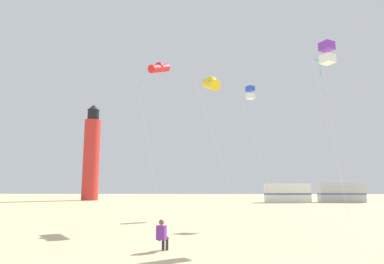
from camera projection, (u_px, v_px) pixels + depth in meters
name	position (u px, v px, depth m)	size (l,w,h in m)	color
kite_flyer_standing	(162.00, 234.00, 12.73)	(0.44, 0.56, 1.16)	#722D99
kite_box_violet	(327.00, 53.00, 17.62)	(1.38, 1.38, 9.79)	silver
kite_tube_gold	(211.00, 84.00, 22.87)	(2.92, 3.11, 9.91)	silver
kite_box_blue	(250.00, 93.00, 29.96)	(3.28, 2.32, 11.11)	silver
kite_diamond_cyan	(321.00, 68.00, 25.87)	(1.80, 1.80, 12.07)	silver
kite_tube_scarlet	(159.00, 68.00, 29.02)	(2.94, 3.33, 13.07)	silver
lighthouse_distant	(91.00, 155.00, 59.60)	(2.80, 2.80, 16.80)	red
rv_van_white	(287.00, 193.00, 50.60)	(6.57, 2.72, 2.80)	white
rv_van_silver	(341.00, 193.00, 50.92)	(6.59, 2.79, 2.80)	#B7BABF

